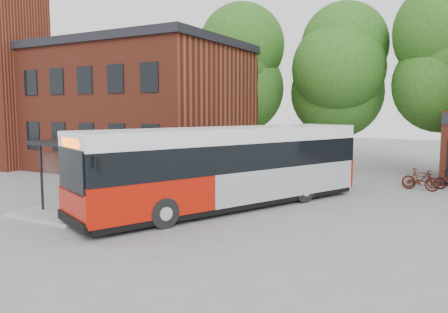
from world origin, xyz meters
The scene contains 10 objects.
ground centered at (0.00, 0.00, 0.00)m, with size 100.00×100.00×0.00m, color slate.
station_building centered at (-13.00, 9.00, 4.25)m, with size 18.40×10.40×8.50m, color maroon, non-canonical shape.
clock_tower centered at (-19.00, 5.00, 9.10)m, with size 5.20×5.20×18.20m, color maroon, non-canonical shape.
bus_shelter centered at (-4.50, -1.00, 1.45)m, with size 3.60×7.00×2.90m, color black, non-canonical shape.
tree_0 centered at (-6.00, 16.00, 5.50)m, with size 7.92×7.92×11.00m, color #225115, non-canonical shape.
tree_1 centered at (1.00, 17.00, 5.20)m, with size 7.92×7.92×10.40m, color #225115, non-canonical shape.
tree_2 centered at (8.00, 16.00, 5.50)m, with size 7.92×7.92×11.00m, color #225115, non-canonical shape.
city_bus centered at (0.62, 1.07, 1.67)m, with size 2.80×13.15×3.34m, color #AD1306, non-canonical shape.
bicycle_0 centered at (7.21, 10.03, 0.47)m, with size 0.62×1.78×0.93m, color black.
bicycle_1 centered at (7.26, 9.15, 0.56)m, with size 0.52×1.85×1.11m, color #3D0E05.
Camera 1 is at (9.18, -14.72, 4.08)m, focal length 35.00 mm.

